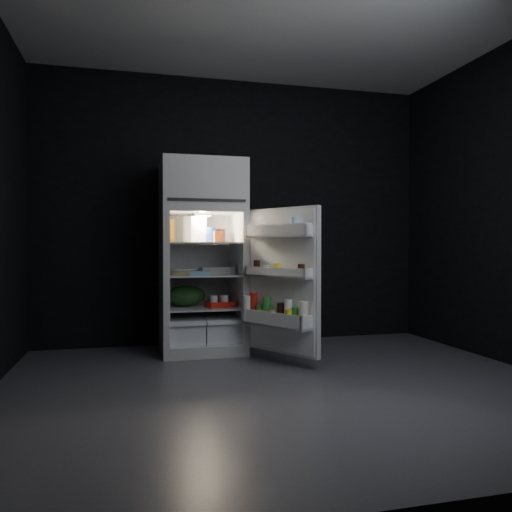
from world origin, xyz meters
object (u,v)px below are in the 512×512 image
object	(u,v)px
egg_carton	(217,271)
fridge_door	(280,283)
yogurt_tray	(220,304)
refrigerator	(201,250)
milk_jug	(195,229)

from	to	relation	value
egg_carton	fridge_door	bearing A→B (deg)	-62.93
fridge_door	yogurt_tray	distance (m)	0.72
refrigerator	egg_carton	xyz separation A→B (m)	(0.13, -0.10, -0.19)
refrigerator	yogurt_tray	world-z (taller)	refrigerator
fridge_door	milk_jug	size ratio (longest dim) A/B	5.08
refrigerator	yogurt_tray	distance (m)	0.55
fridge_door	yogurt_tray	size ratio (longest dim) A/B	4.76
milk_jug	yogurt_tray	bearing A→B (deg)	-55.76
refrigerator	egg_carton	bearing A→B (deg)	-36.25
milk_jug	yogurt_tray	size ratio (longest dim) A/B	0.94
fridge_door	egg_carton	world-z (taller)	fridge_door
egg_carton	yogurt_tray	size ratio (longest dim) A/B	1.25
fridge_door	egg_carton	size ratio (longest dim) A/B	3.83
fridge_door	yogurt_tray	xyz separation A→B (m)	(-0.41, 0.55, -0.23)
refrigerator	egg_carton	distance (m)	0.26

